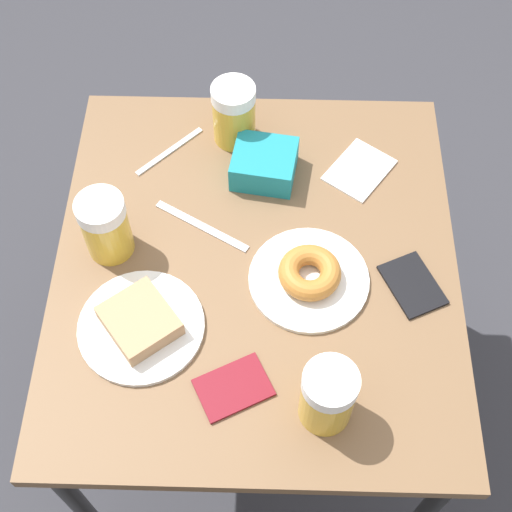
# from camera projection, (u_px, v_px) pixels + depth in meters

# --- Properties ---
(ground_plane) EXTENTS (8.00, 8.00, 0.00)m
(ground_plane) POSITION_uv_depth(u_px,v_px,m) (256.00, 397.00, 2.03)
(ground_plane) COLOR #333338
(table) EXTENTS (0.79, 0.88, 0.74)m
(table) POSITION_uv_depth(u_px,v_px,m) (256.00, 279.00, 1.46)
(table) COLOR brown
(table) RESTS_ON ground_plane
(plate_with_cake) EXTENTS (0.24, 0.24, 0.05)m
(plate_with_cake) POSITION_uv_depth(u_px,v_px,m) (140.00, 324.00, 1.31)
(plate_with_cake) COLOR white
(plate_with_cake) RESTS_ON table
(plate_with_donut) EXTENTS (0.23, 0.23, 0.05)m
(plate_with_donut) POSITION_uv_depth(u_px,v_px,m) (309.00, 276.00, 1.36)
(plate_with_donut) COLOR white
(plate_with_donut) RESTS_ON table
(beer_mug_left) EXTENTS (0.09, 0.09, 0.15)m
(beer_mug_left) POSITION_uv_depth(u_px,v_px,m) (105.00, 226.00, 1.36)
(beer_mug_left) COLOR gold
(beer_mug_left) RESTS_ON table
(beer_mug_center) EXTENTS (0.09, 0.09, 0.15)m
(beer_mug_center) POSITION_uv_depth(u_px,v_px,m) (234.00, 113.00, 1.51)
(beer_mug_center) COLOR gold
(beer_mug_center) RESTS_ON table
(beer_mug_right) EXTENTS (0.09, 0.09, 0.15)m
(beer_mug_right) POSITION_uv_depth(u_px,v_px,m) (328.00, 396.00, 1.18)
(beer_mug_right) COLOR gold
(beer_mug_right) RESTS_ON table
(napkin_folded) EXTENTS (0.17, 0.18, 0.00)m
(napkin_folded) POSITION_uv_depth(u_px,v_px,m) (359.00, 170.00, 1.52)
(napkin_folded) COLOR white
(napkin_folded) RESTS_ON table
(fork) EXTENTS (0.14, 0.14, 0.00)m
(fork) POSITION_uv_depth(u_px,v_px,m) (170.00, 151.00, 1.55)
(fork) COLOR silver
(fork) RESTS_ON table
(knife) EXTENTS (0.20, 0.12, 0.00)m
(knife) POSITION_uv_depth(u_px,v_px,m) (202.00, 226.00, 1.44)
(knife) COLOR silver
(knife) RESTS_ON table
(passport_near_edge) EXTENTS (0.15, 0.14, 0.01)m
(passport_near_edge) POSITION_uv_depth(u_px,v_px,m) (233.00, 387.00, 1.26)
(passport_near_edge) COLOR maroon
(passport_near_edge) RESTS_ON table
(passport_far_edge) EXTENTS (0.13, 0.15, 0.01)m
(passport_far_edge) POSITION_uv_depth(u_px,v_px,m) (412.00, 285.00, 1.37)
(passport_far_edge) COLOR black
(passport_far_edge) RESTS_ON table
(blue_pouch) EXTENTS (0.15, 0.14, 0.06)m
(blue_pouch) POSITION_uv_depth(u_px,v_px,m) (264.00, 164.00, 1.49)
(blue_pouch) COLOR teal
(blue_pouch) RESTS_ON table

